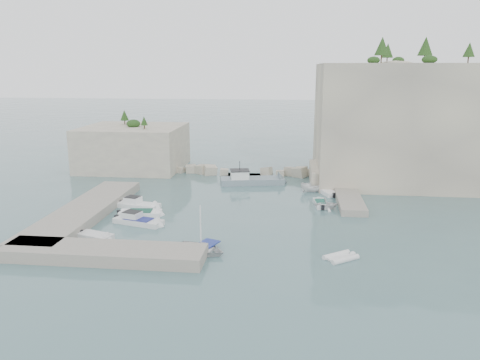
# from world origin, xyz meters

# --- Properties ---
(ground) EXTENTS (400.00, 400.00, 0.00)m
(ground) POSITION_xyz_m (0.00, 0.00, 0.00)
(ground) COLOR slate
(ground) RESTS_ON ground
(cliff_east) EXTENTS (26.00, 22.00, 17.00)m
(cliff_east) POSITION_xyz_m (23.00, 23.00, 8.50)
(cliff_east) COLOR beige
(cliff_east) RESTS_ON ground
(cliff_terrace) EXTENTS (8.00, 10.00, 2.50)m
(cliff_terrace) POSITION_xyz_m (13.00, 18.00, 1.25)
(cliff_terrace) COLOR beige
(cliff_terrace) RESTS_ON ground
(outcrop_west) EXTENTS (16.00, 14.00, 7.00)m
(outcrop_west) POSITION_xyz_m (-20.00, 25.00, 3.50)
(outcrop_west) COLOR beige
(outcrop_west) RESTS_ON ground
(quay_west) EXTENTS (5.00, 24.00, 1.10)m
(quay_west) POSITION_xyz_m (-17.00, -1.00, 0.55)
(quay_west) COLOR #9E9689
(quay_west) RESTS_ON ground
(quay_south) EXTENTS (18.00, 4.00, 1.10)m
(quay_south) POSITION_xyz_m (-10.00, -12.50, 0.55)
(quay_south) COLOR #9E9689
(quay_south) RESTS_ON ground
(ledge_east) EXTENTS (3.00, 16.00, 0.80)m
(ledge_east) POSITION_xyz_m (13.50, 10.00, 0.40)
(ledge_east) COLOR #9E9689
(ledge_east) RESTS_ON ground
(breakwater) EXTENTS (28.00, 3.00, 1.40)m
(breakwater) POSITION_xyz_m (-1.00, 22.00, 0.70)
(breakwater) COLOR beige
(breakwater) RESTS_ON ground
(motorboat_c) EXTENTS (5.36, 2.42, 0.70)m
(motorboat_c) POSITION_xyz_m (-10.74, -0.14, 0.00)
(motorboat_c) COLOR white
(motorboat_c) RESTS_ON ground
(motorboat_b) EXTENTS (5.95, 3.12, 1.40)m
(motorboat_b) POSITION_xyz_m (-11.95, 2.88, 0.00)
(motorboat_b) COLOR white
(motorboat_b) RESTS_ON ground
(motorboat_e) EXTENTS (4.22, 2.77, 0.70)m
(motorboat_e) POSITION_xyz_m (-12.77, -7.90, 0.00)
(motorboat_e) COLOR silver
(motorboat_e) RESTS_ON ground
(motorboat_d) EXTENTS (6.31, 3.40, 1.40)m
(motorboat_d) POSITION_xyz_m (-10.01, -2.98, 0.00)
(motorboat_d) COLOR silver
(motorboat_d) RESTS_ON ground
(rowboat) EXTENTS (5.71, 4.96, 0.99)m
(rowboat) POSITION_xyz_m (-1.75, -10.12, 0.00)
(rowboat) COLOR silver
(rowboat) RESTS_ON ground
(inflatable_dinghy) EXTENTS (3.42, 3.06, 0.44)m
(inflatable_dinghy) POSITION_xyz_m (10.78, -10.24, 0.00)
(inflatable_dinghy) COLOR silver
(inflatable_dinghy) RESTS_ON ground
(tender_east_a) EXTENTS (3.27, 2.94, 1.52)m
(tender_east_a) POSITION_xyz_m (10.47, 4.83, 0.00)
(tender_east_a) COLOR silver
(tender_east_a) RESTS_ON ground
(tender_east_b) EXTENTS (1.72, 4.02, 0.70)m
(tender_east_b) POSITION_xyz_m (9.86, 6.11, 0.00)
(tender_east_b) COLOR silver
(tender_east_b) RESTS_ON ground
(tender_east_c) EXTENTS (3.19, 4.93, 0.70)m
(tender_east_c) POSITION_xyz_m (11.00, 11.98, 0.00)
(tender_east_c) COLOR white
(tender_east_c) RESTS_ON ground
(tender_east_d) EXTENTS (4.25, 2.23, 1.56)m
(tender_east_d) POSITION_xyz_m (9.53, 12.71, 0.00)
(tender_east_d) COLOR white
(tender_east_d) RESTS_ON ground
(work_boat) EXTENTS (10.37, 4.86, 2.20)m
(work_boat) POSITION_xyz_m (0.62, 16.31, 0.00)
(work_boat) COLOR slate
(work_boat) RESTS_ON ground
(rowboat_mast) EXTENTS (0.10, 0.10, 4.20)m
(rowboat_mast) POSITION_xyz_m (-1.75, -10.12, 2.59)
(rowboat_mast) COLOR white
(rowboat_mast) RESTS_ON rowboat
(vegetation) EXTENTS (53.48, 13.88, 13.40)m
(vegetation) POSITION_xyz_m (17.83, 24.40, 17.93)
(vegetation) COLOR #1E4219
(vegetation) RESTS_ON ground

